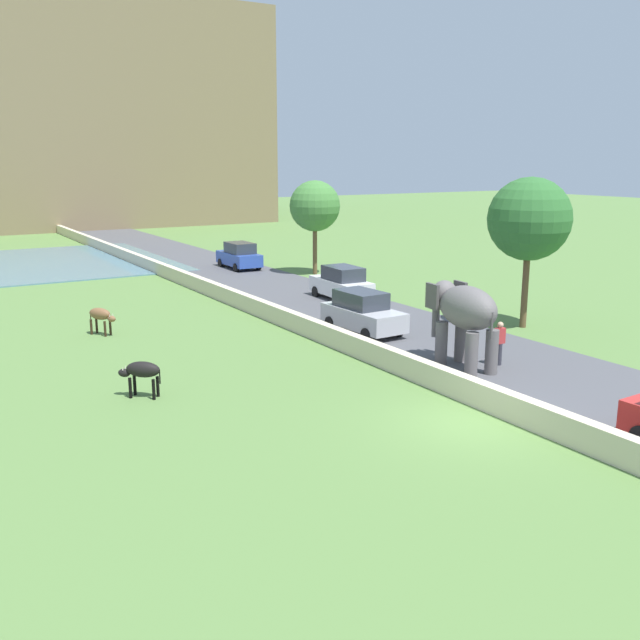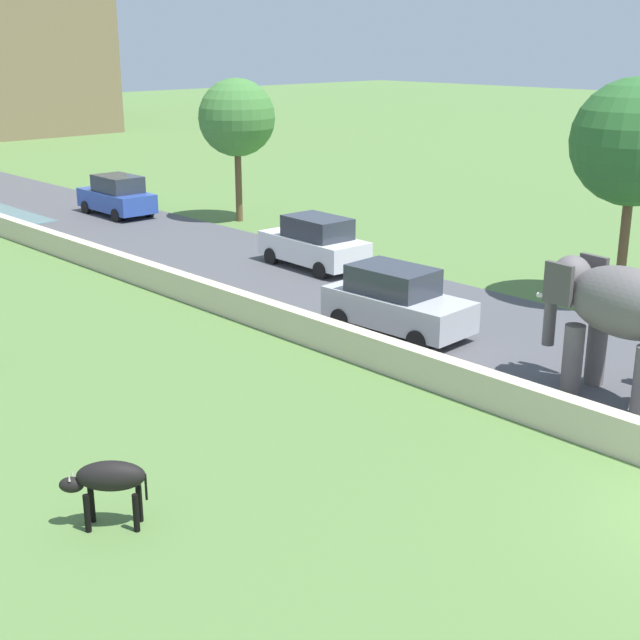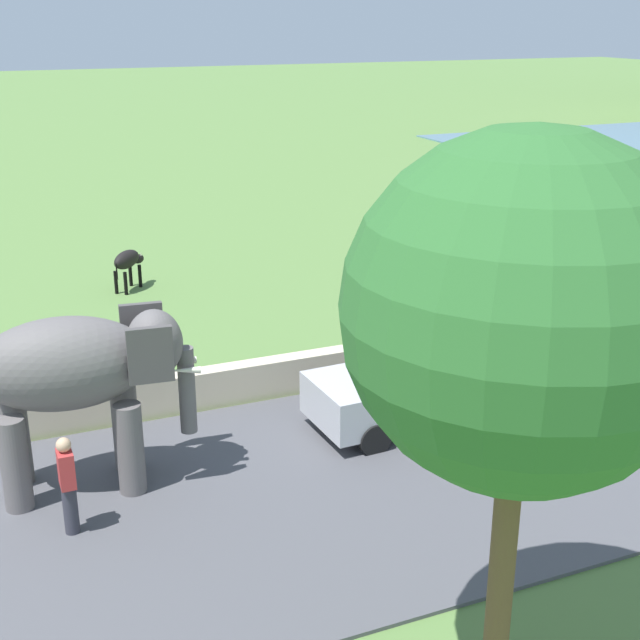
# 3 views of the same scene
# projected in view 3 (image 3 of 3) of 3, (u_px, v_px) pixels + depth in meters

# --- Properties ---
(elephant) EXTENTS (1.68, 3.54, 2.99)m
(elephant) POSITION_uv_depth(u_px,v_px,m) (80.00, 374.00, 13.64)
(elephant) COLOR #605B5B
(elephant) RESTS_ON ground
(person_beside_elephant) EXTENTS (0.36, 0.22, 1.63)m
(person_beside_elephant) POSITION_uv_depth(u_px,v_px,m) (68.00, 484.00, 12.72)
(person_beside_elephant) COLOR #33333D
(person_beside_elephant) RESTS_ON ground
(car_silver) EXTENTS (1.93, 4.07, 1.80)m
(car_silver) POSITION_uv_depth(u_px,v_px,m) (417.00, 379.00, 16.31)
(car_silver) COLOR #B7B7BC
(car_silver) RESTS_ON ground
(cow_black) EXTENTS (1.25, 1.18, 1.15)m
(cow_black) POSITION_uv_depth(u_px,v_px,m) (128.00, 261.00, 24.23)
(cow_black) COLOR black
(cow_black) RESTS_ON ground
(cow_brown) EXTENTS (1.01, 1.36, 1.15)m
(cow_brown) POSITION_uv_depth(u_px,v_px,m) (420.00, 239.00, 26.59)
(cow_brown) COLOR brown
(cow_brown) RESTS_ON ground
(tree_near) EXTENTS (3.55, 3.55, 6.51)m
(tree_near) POSITION_uv_depth(u_px,v_px,m) (523.00, 313.00, 8.24)
(tree_near) COLOR brown
(tree_near) RESTS_ON ground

